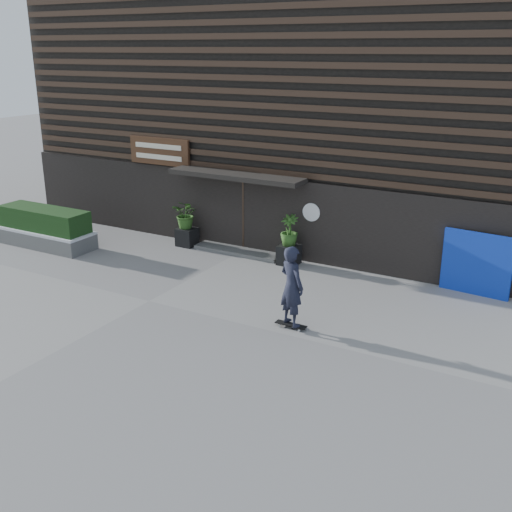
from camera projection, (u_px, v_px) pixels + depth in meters
The scene contains 12 objects.
ground at pixel (149, 301), 16.02m from camera, with size 80.00×80.00×0.00m, color gray.
entrance_step at pixel (239, 251), 19.79m from camera, with size 3.00×0.80×0.12m, color #50504D.
planter_pot_left at pixel (187, 237), 20.43m from camera, with size 0.60×0.60×0.60m, color black.
bamboo_left at pixel (186, 214), 20.18m from camera, with size 0.86×0.75×0.96m, color #2D591E.
planter_pot_right at pixel (289, 255), 18.67m from camera, with size 0.60×0.60×0.60m, color black.
bamboo_right at pixel (289, 230), 18.42m from camera, with size 0.54×0.54×0.96m, color #2D591E.
raised_bed at pixel (46, 238), 20.44m from camera, with size 3.50×1.20×0.50m, color #535351.
snow_layer at pixel (45, 230), 20.34m from camera, with size 3.50×1.20×0.08m, color silver.
hedge at pixel (44, 219), 20.22m from camera, with size 3.30×1.00×0.70m, color #153413.
blue_tarp at pixel (477, 264), 16.22m from camera, with size 1.83×0.12×1.71m, color #0D2BAF.
building at pixel (311, 112), 22.94m from camera, with size 18.00×11.00×8.00m.
skateboarder at pixel (292, 286), 14.15m from camera, with size 0.84×0.71×2.04m.
Camera 1 is at (9.69, -11.50, 6.31)m, focal length 42.86 mm.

